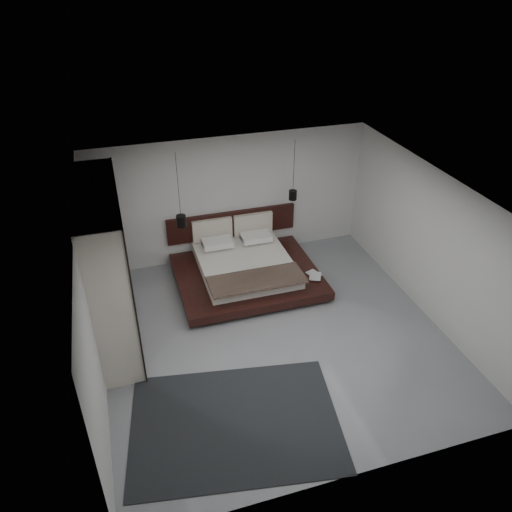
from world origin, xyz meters
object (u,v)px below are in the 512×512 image
object	(u,v)px
bed	(245,268)
pendant_left	(181,221)
wardrobe	(108,267)
lattice_screen	(91,234)
pendant_right	(293,195)
rug	(235,423)

from	to	relation	value
bed	pendant_left	distance (m)	1.66
bed	wardrobe	bearing A→B (deg)	-160.59
bed	pendant_left	xyz separation A→B (m)	(-1.19, 0.47, 1.06)
bed	pendant_left	bearing A→B (deg)	158.51
lattice_screen	pendant_left	size ratio (longest dim) A/B	1.66
pendant_right	rug	xyz separation A→B (m)	(-2.39, -4.07, -1.59)
rug	bed	bearing A→B (deg)	71.68
pendant_left	wardrobe	bearing A→B (deg)	-136.56
wardrobe	rug	distance (m)	3.36
pendant_right	pendant_left	bearing A→B (deg)	180.00
bed	pendant_right	distance (m)	1.83
pendant_left	lattice_screen	bearing A→B (deg)	177.47
lattice_screen	wardrobe	bearing A→B (deg)	-80.46
lattice_screen	wardrobe	distance (m)	1.52
pendant_right	wardrobe	distance (m)	4.14
lattice_screen	rug	distance (m)	4.69
lattice_screen	pendant_left	xyz separation A→B (m)	(1.75, -0.08, 0.06)
lattice_screen	wardrobe	world-z (taller)	wardrobe
pendant_left	rug	xyz separation A→B (m)	(0.00, -4.07, -1.35)
pendant_left	rug	bearing A→B (deg)	-89.99
lattice_screen	wardrobe	xyz separation A→B (m)	(0.25, -1.50, 0.11)
bed	rug	distance (m)	3.81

